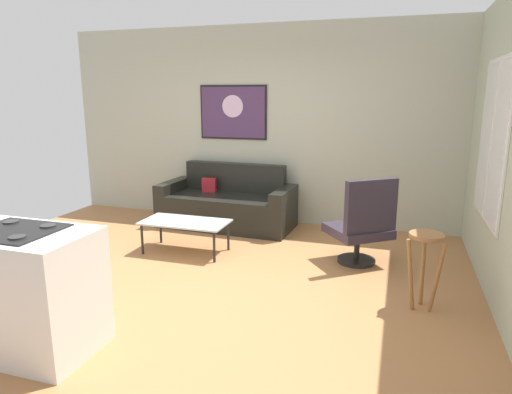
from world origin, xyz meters
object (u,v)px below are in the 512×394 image
at_px(bar_stool, 425,253).
at_px(wall_painting, 233,112).
at_px(armchair, 363,225).
at_px(couch, 227,206).
at_px(coffee_table, 185,224).

distance_m(bar_stool, wall_painting, 3.66).
bearing_deg(wall_painting, armchair, -35.11).
relative_size(bar_stool, wall_painting, 0.67).
xyz_separation_m(couch, armchair, (1.96, -0.99, 0.17)).
distance_m(couch, wall_painting, 1.36).
xyz_separation_m(armchair, wall_painting, (-2.02, 1.42, 1.13)).
bearing_deg(couch, armchair, -26.79).
relative_size(armchair, bar_stool, 1.43).
distance_m(coffee_table, bar_stool, 2.72).
relative_size(couch, armchair, 1.94).
height_order(couch, bar_stool, couch).
bearing_deg(bar_stool, couch, 143.54).
bearing_deg(armchair, bar_stool, -56.41).
height_order(couch, wall_painting, wall_painting).
xyz_separation_m(couch, coffee_table, (-0.07, -1.20, 0.06)).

